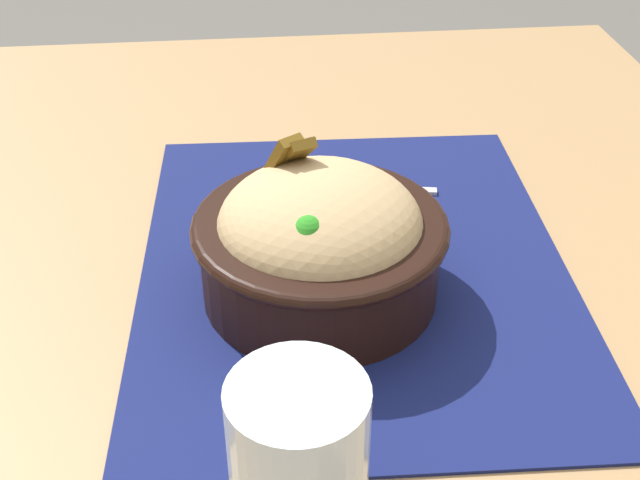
{
  "coord_description": "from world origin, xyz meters",
  "views": [
    {
      "loc": [
        -0.58,
        0.09,
        1.12
      ],
      "look_at": [
        -0.06,
        0.03,
        0.76
      ],
      "focal_mm": 46.53,
      "sensor_mm": 36.0,
      "label": 1
    }
  ],
  "objects": [
    {
      "name": "drinking_glass",
      "position": [
        -0.28,
        0.07,
        0.75
      ],
      "size": [
        0.08,
        0.08,
        0.11
      ],
      "color": "silver",
      "rests_on": "table"
    },
    {
      "name": "bowl",
      "position": [
        -0.06,
        0.03,
        0.76
      ],
      "size": [
        0.21,
        0.21,
        0.12
      ],
      "color": "black",
      "rests_on": "placemat"
    },
    {
      "name": "placemat",
      "position": [
        -0.03,
        0.0,
        0.7
      ],
      "size": [
        0.46,
        0.37,
        0.0
      ],
      "primitive_type": "cube",
      "rotation": [
        0.0,
        0.0,
        -0.04
      ],
      "color": "#11194C",
      "rests_on": "table"
    },
    {
      "name": "fork",
      "position": [
        0.09,
        -0.02,
        0.71
      ],
      "size": [
        0.04,
        0.13,
        0.0
      ],
      "color": "#B4B4B4",
      "rests_on": "placemat"
    },
    {
      "name": "table",
      "position": [
        0.0,
        0.0,
        0.62
      ],
      "size": [
        1.02,
        0.84,
        0.7
      ],
      "color": "#99754C",
      "rests_on": "ground_plane"
    }
  ]
}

